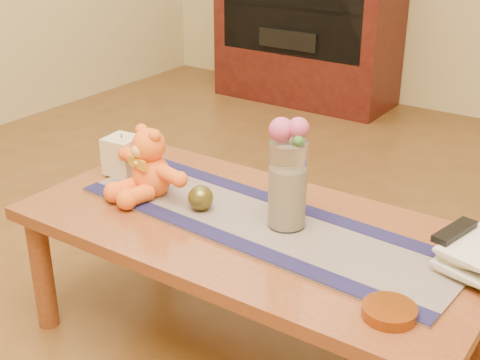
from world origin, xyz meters
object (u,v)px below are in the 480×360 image
Objects in this scene: book_bottom at (453,254)px; tv_remote at (455,231)px; pillar_candle at (123,155)px; amber_dish at (389,312)px; bronze_ball at (201,198)px; teddy_bear at (151,162)px; glass_vase at (288,185)px.

tv_remote is (-0.00, -0.01, 0.07)m from book_bottom.
amber_dish is at bearing -13.32° from pillar_candle.
bronze_ball is 0.74m from tv_remote.
tv_remote is (0.93, 0.15, -0.03)m from teddy_bear.
amber_dish is at bearing -86.63° from book_bottom.
pillar_candle is at bearing 178.55° from glass_vase.
book_bottom is at bearing 4.55° from pillar_candle.
glass_vase is 2.02× the size of amber_dish.
amber_dish is (0.69, -0.18, -0.03)m from bronze_ball.
bronze_ball is 0.71m from amber_dish.
teddy_bear is at bearing 168.05° from amber_dish.
book_bottom is 0.08m from tv_remote.
glass_vase is 3.34× the size of bronze_ball.
tv_remote is at bearing 11.94° from glass_vase.
amber_dish is (0.89, -0.19, -0.10)m from teddy_bear.
tv_remote is (0.45, 0.10, -0.05)m from glass_vase.
amber_dish reaches higher than book_bottom.
book_bottom is at bearing 90.00° from tv_remote.
pillar_candle is 1.11m from amber_dish.
bronze_ball is (-0.27, -0.06, -0.09)m from glass_vase.
book_bottom is (0.93, 0.16, -0.10)m from teddy_bear.
teddy_bear is 1.41× the size of book_bottom.
glass_vase is (0.47, 0.05, 0.02)m from teddy_bear.
amber_dish is (0.42, -0.24, -0.12)m from glass_vase.
glass_vase is at bearing 150.26° from amber_dish.
pillar_candle is 1.13m from book_bottom.
tv_remote is at bearing 84.02° from amber_dish.
pillar_candle is 1.12m from tv_remote.
teddy_bear is 2.44× the size of amber_dish.
book_bottom is 0.35m from amber_dish.
tv_remote is at bearing 12.17° from bronze_ball.
pillar_candle is at bearing 172.95° from teddy_bear.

